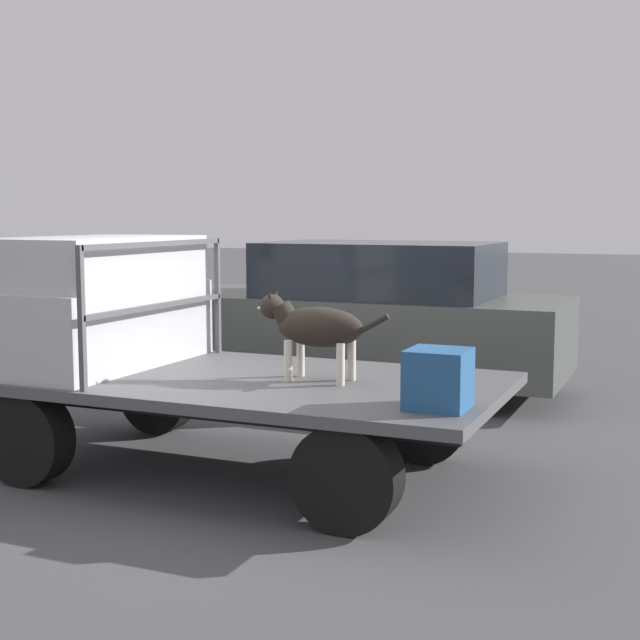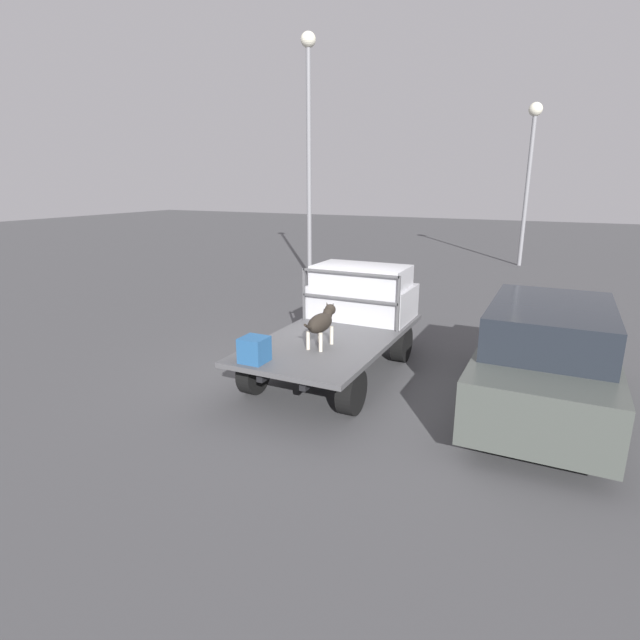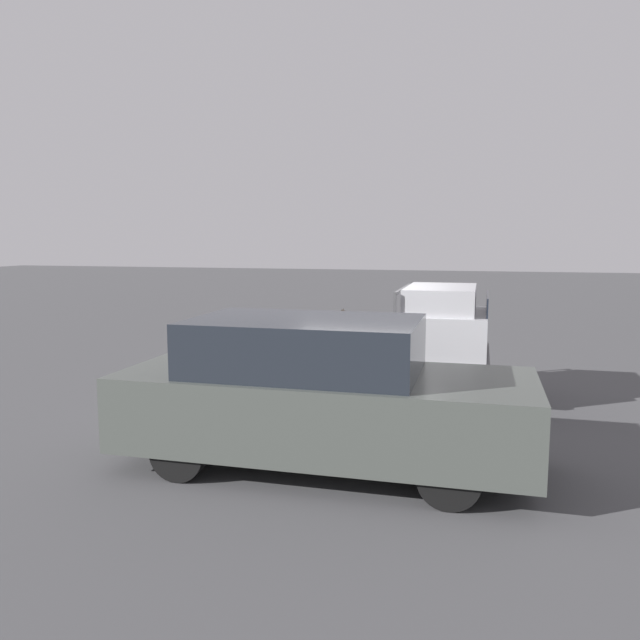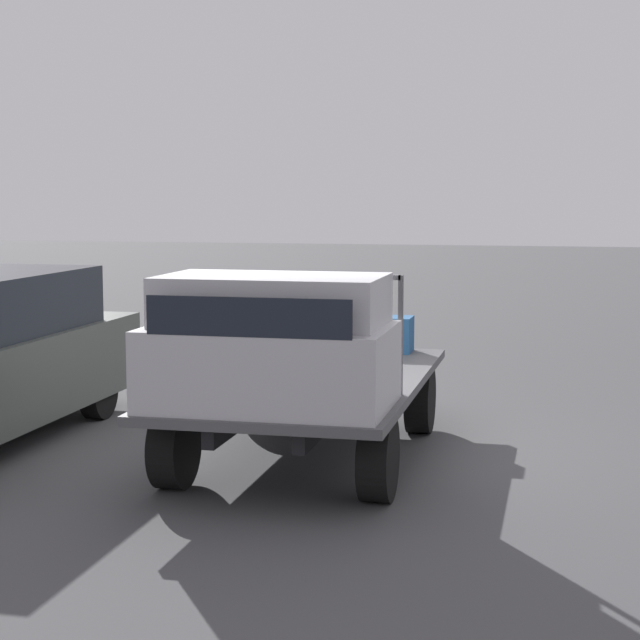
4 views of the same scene
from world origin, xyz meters
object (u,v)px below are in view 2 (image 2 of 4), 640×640
Objects in this scene: cargo_crate at (254,350)px; parked_sedan at (546,356)px; light_pole_near at (309,119)px; dog at (322,322)px; flatbed_truck at (334,345)px.

parked_sedan reaches higher than cargo_crate.
dog is at bearing -151.82° from light_pole_near.
dog is 0.23× the size of parked_sedan.
light_pole_near is at bearing 29.59° from flatbed_truck.
flatbed_truck is 3.37m from parked_sedan.
dog is 0.13× the size of light_pole_near.
flatbed_truck is at bearing -150.41° from light_pole_near.
cargo_crate is at bearing 163.63° from flatbed_truck.
cargo_crate is 4.30m from parked_sedan.
cargo_crate is 0.05× the size of light_pole_near.
light_pole_near is (8.27, 8.15, 4.50)m from parked_sedan.
flatbed_truck is 10.83m from light_pole_near.
parked_sedan is at bearing -86.86° from flatbed_truck.
parked_sedan is at bearing -63.78° from cargo_crate.
dog is at bearing -174.42° from flatbed_truck.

